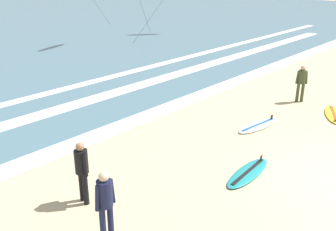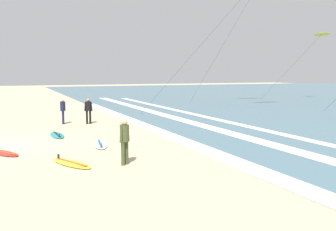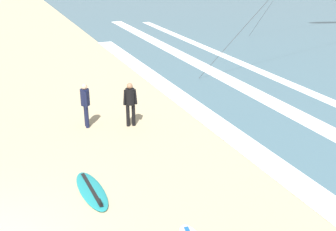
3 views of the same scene
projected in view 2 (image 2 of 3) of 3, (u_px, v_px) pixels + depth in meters
wave_foam_shoreline at (180, 140)px, 17.51m from camera, size 43.98×0.95×0.01m
wave_foam_mid_break at (204, 126)px, 22.01m from camera, size 53.57×0.90×0.01m
wave_foam_outer_break at (273, 132)px, 19.80m from camera, size 57.54×0.62×0.01m
surfer_background_far at (63, 109)px, 22.87m from camera, size 0.51×0.32×1.60m
surfer_left_far at (125, 138)px, 12.71m from camera, size 0.37×0.47×1.60m
surfer_left_near at (88, 109)px, 22.95m from camera, size 0.32×0.52×1.60m
surfboard_near_water at (2, 153)px, 14.55m from camera, size 2.11×1.60×0.25m
surfboard_foreground_flat at (100, 144)px, 16.21m from camera, size 2.16×0.89×0.25m
surfboard_right_spare at (71, 163)px, 12.83m from camera, size 2.16×1.43×0.25m
surfboard_left_pile at (57, 135)px, 18.65m from camera, size 2.13×0.70×0.25m
kite_yellow_distant_high at (321, 35)px, 43.04m from camera, size 5.17×6.44×7.85m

